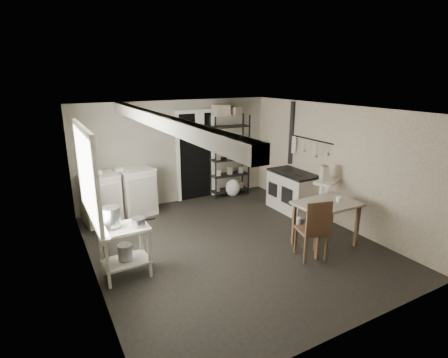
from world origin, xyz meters
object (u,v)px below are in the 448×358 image
shelf_rack (230,157)px  chair (312,229)px  stockpot (111,217)px  work_table (325,225)px  prep_table (125,251)px  stove (292,191)px  base_cabinets (119,196)px  flour_sack (233,187)px

shelf_rack → chair: 3.35m
stockpot → shelf_rack: 4.02m
stockpot → work_table: (3.35, -0.71, -0.56)m
prep_table → stove: 3.87m
prep_table → stockpot: 0.56m
stockpot → base_cabinets: 2.33m
base_cabinets → shelf_rack: 2.72m
stove → prep_table: bearing=-166.9°
stockpot → shelf_rack: (3.24, 2.39, 0.01)m
work_table → chair: (-0.49, -0.19, 0.10)m
stove → flour_sack: bearing=115.3°
stove → flour_sack: 1.55m
stove → work_table: (-0.56, -1.56, -0.06)m
prep_table → work_table: bearing=-11.6°
stockpot → chair: bearing=-17.6°
work_table → stove: bearing=70.3°
stockpot → work_table: size_ratio=0.27×
stove → flour_sack: stove is taller
prep_table → chair: bearing=-17.4°
flour_sack → stove: bearing=-64.4°
prep_table → shelf_rack: shelf_rack is taller
flour_sack → work_table: bearing=-88.0°
shelf_rack → chair: (-0.38, -3.29, -0.46)m
base_cabinets → stove: base_cabinets is taller
stove → work_table: stove is taller
work_table → stockpot: bearing=168.0°
prep_table → chair: size_ratio=0.77×
prep_table → stove: size_ratio=0.72×
chair → base_cabinets: bearing=141.6°
base_cabinets → stove: size_ratio=1.38×
stockpot → stove: bearing=12.2°
prep_table → base_cabinets: bearing=79.3°
prep_table → stockpot: bearing=158.8°
stove → work_table: size_ratio=1.05×
shelf_rack → stove: shelf_rack is taller
base_cabinets → chair: 3.87m
stockpot → shelf_rack: shelf_rack is taller
stockpot → work_table: bearing=-12.0°
base_cabinets → chair: bearing=-61.7°
prep_table → stove: (3.77, 0.90, 0.04)m
stove → work_table: 1.66m
base_cabinets → shelf_rack: bearing=-4.4°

